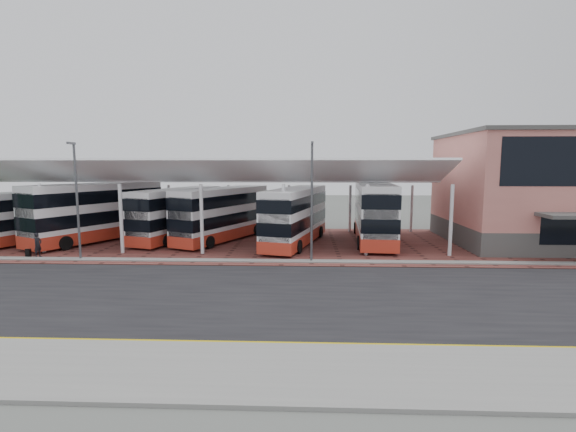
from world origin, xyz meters
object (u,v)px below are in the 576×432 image
at_px(terminal, 564,188).
at_px(bus_5, 374,213).
at_px(bus_2, 178,214).
at_px(bus_3, 223,214).
at_px(bus_1, 97,212).
at_px(pedestrian, 38,245).
at_px(bus_4, 296,216).
at_px(bus_0, 48,215).

relative_size(terminal, bus_5, 1.50).
xyz_separation_m(bus_2, bus_3, (4.04, -0.38, 0.04)).
bearing_deg(bus_1, pedestrian, -72.43).
distance_m(terminal, bus_2, 32.69).
bearing_deg(bus_4, bus_5, 27.63).
distance_m(terminal, bus_5, 15.71).
height_order(bus_0, bus_2, bus_2).
bearing_deg(bus_1, bus_2, 36.85).
bearing_deg(bus_2, pedestrian, -118.25).
xyz_separation_m(bus_1, bus_4, (17.07, -0.79, -0.17)).
bearing_deg(terminal, bus_0, 179.78).
relative_size(bus_1, pedestrian, 6.86).
distance_m(bus_1, bus_5, 23.72).
relative_size(bus_1, bus_5, 0.97).
height_order(bus_3, bus_5, bus_5).
height_order(bus_1, bus_5, bus_5).
bearing_deg(bus_4, bus_3, -178.57).
bearing_deg(pedestrian, bus_3, -51.06).
distance_m(terminal, bus_3, 28.66).
relative_size(bus_1, bus_2, 1.08).
bearing_deg(bus_0, bus_2, 22.98).
bearing_deg(bus_3, bus_4, 11.23).
relative_size(terminal, bus_4, 1.60).
bearing_deg(bus_2, bus_0, -160.60).
height_order(bus_4, bus_5, bus_5).
bearing_deg(bus_2, bus_5, 16.15).
distance_m(terminal, bus_1, 39.33).
bearing_deg(bus_2, bus_1, -152.97).
relative_size(bus_3, bus_4, 0.96).
distance_m(bus_0, bus_1, 4.87).
bearing_deg(bus_1, bus_4, 24.69).
height_order(terminal, pedestrian, terminal).
bearing_deg(terminal, bus_1, -179.17).
height_order(bus_0, bus_3, bus_3).
height_order(bus_4, pedestrian, bus_4).
relative_size(bus_3, bus_5, 0.90).
bearing_deg(bus_5, bus_3, -175.38).
xyz_separation_m(terminal, bus_4, (-22.20, -1.37, -2.31)).
bearing_deg(bus_4, bus_2, -175.49).
distance_m(bus_0, bus_3, 15.51).
xyz_separation_m(bus_3, pedestrian, (-11.82, -7.19, -1.39)).
xyz_separation_m(bus_1, bus_5, (23.71, 0.71, 0.01)).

